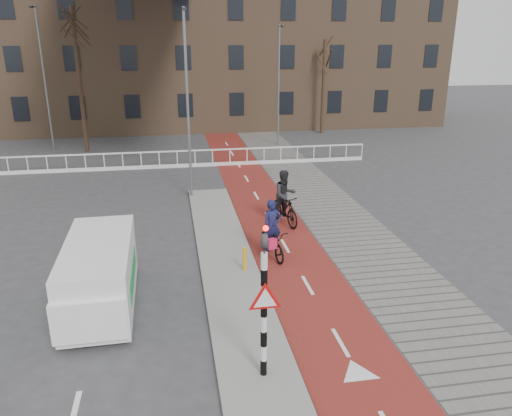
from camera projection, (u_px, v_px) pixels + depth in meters
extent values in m
plane|color=#38383A|center=(272.00, 326.00, 12.85)|extent=(120.00, 120.00, 0.00)
cube|color=maroon|center=(260.00, 202.00, 22.40)|extent=(2.50, 60.00, 0.01)
cube|color=slate|center=(320.00, 199.00, 22.86)|extent=(3.00, 60.00, 0.01)
cube|color=gray|center=(227.00, 261.00, 16.44)|extent=(1.80, 16.00, 0.12)
cylinder|color=black|center=(264.00, 316.00, 10.38)|extent=(0.14, 0.14, 2.88)
imported|color=black|center=(264.00, 234.00, 9.78)|extent=(0.13, 0.16, 0.80)
cylinder|color=#FF0C05|center=(266.00, 228.00, 9.59)|extent=(0.11, 0.02, 0.11)
cylinder|color=#DD9F0C|center=(245.00, 259.00, 15.56)|extent=(0.12, 0.12, 0.75)
imported|color=black|center=(272.00, 243.00, 16.75)|extent=(1.04, 2.01, 1.01)
imported|color=#171A44|center=(272.00, 225.00, 16.55)|extent=(0.71, 0.54, 1.75)
cube|color=#DF1F51|center=(272.00, 244.00, 16.16)|extent=(0.31, 0.23, 0.34)
imported|color=black|center=(285.00, 209.00, 19.63)|extent=(1.11, 2.14, 1.24)
imported|color=#222326|center=(285.00, 195.00, 19.44)|extent=(1.11, 0.96, 1.94)
cube|color=white|center=(100.00, 273.00, 13.53)|extent=(1.80, 4.35, 1.73)
cube|color=green|center=(67.00, 279.00, 13.43)|extent=(0.07, 2.76, 0.55)
cube|color=green|center=(133.00, 274.00, 13.71)|extent=(0.07, 2.76, 0.55)
cube|color=black|center=(89.00, 292.00, 11.72)|extent=(1.55, 0.08, 0.90)
cylinder|color=black|center=(66.00, 327.00, 12.27)|extent=(0.23, 0.61, 0.60)
cylinder|color=black|center=(127.00, 321.00, 12.53)|extent=(0.23, 0.61, 0.60)
cylinder|color=black|center=(82.00, 274.00, 14.99)|extent=(0.23, 0.61, 0.60)
cylinder|color=black|center=(132.00, 270.00, 15.25)|extent=(0.23, 0.61, 0.60)
cube|color=silver|center=(122.00, 153.00, 27.56)|extent=(28.00, 0.08, 0.08)
cube|color=silver|center=(123.00, 168.00, 27.84)|extent=(28.00, 0.10, 0.20)
cube|color=#7F6047|center=(157.00, 50.00, 40.21)|extent=(46.00, 10.00, 12.00)
cylinder|color=black|center=(80.00, 82.00, 30.84)|extent=(0.26, 0.26, 8.78)
cylinder|color=black|center=(323.00, 88.00, 37.29)|extent=(0.27, 0.27, 6.87)
cylinder|color=slate|center=(188.00, 108.00, 21.71)|extent=(0.12, 0.12, 8.23)
cylinder|color=slate|center=(45.00, 81.00, 31.12)|extent=(0.12, 0.12, 8.83)
cylinder|color=slate|center=(279.00, 87.00, 32.95)|extent=(0.12, 0.12, 7.79)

